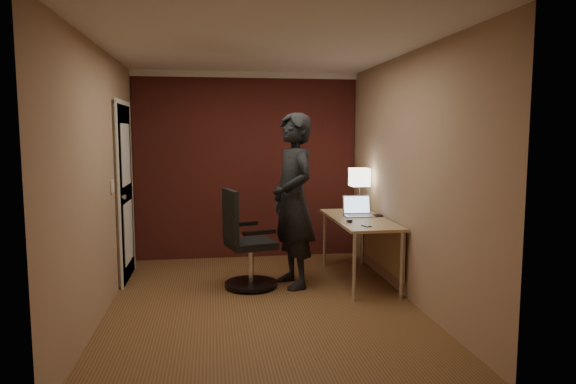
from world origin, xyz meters
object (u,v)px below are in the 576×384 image
object	(u,v)px
office_chair	(245,246)
person	(293,201)
laptop	(358,210)
phone	(366,226)
desk_lamp	(359,178)
mouse	(349,221)
wallet	(378,215)
desk	(365,229)

from	to	relation	value
office_chair	person	world-z (taller)	person
laptop	office_chair	distance (m)	1.41
laptop	office_chair	bearing A→B (deg)	-168.50
laptop	phone	size ratio (longest dim) A/B	2.97
desk_lamp	laptop	size ratio (longest dim) A/B	1.57
desk_lamp	person	bearing A→B (deg)	-147.97
mouse	wallet	xyz separation A→B (m)	(0.43, 0.32, -0.01)
wallet	person	xyz separation A→B (m)	(-1.02, -0.16, 0.22)
phone	wallet	bearing A→B (deg)	45.68
mouse	wallet	distance (m)	0.54
phone	wallet	distance (m)	0.68
laptop	person	world-z (taller)	person
desk	office_chair	size ratio (longest dim) A/B	1.40
desk_lamp	person	size ratio (longest dim) A/B	0.28
desk_lamp	wallet	distance (m)	0.59
mouse	wallet	size ratio (longest dim) A/B	0.91
person	wallet	bearing A→B (deg)	83.68
mouse	desk	bearing A→B (deg)	64.08
office_chair	laptop	bearing A→B (deg)	11.50
desk	person	xyz separation A→B (m)	(-0.85, -0.08, 0.35)
office_chair	wallet	bearing A→B (deg)	6.56
desk_lamp	office_chair	bearing A→B (deg)	-157.86
laptop	wallet	size ratio (longest dim) A/B	3.11
phone	wallet	world-z (taller)	wallet
desk	office_chair	distance (m)	1.39
desk_lamp	phone	bearing A→B (deg)	-101.99
office_chair	person	distance (m)	0.72
desk_lamp	phone	distance (m)	1.11
laptop	wallet	bearing A→B (deg)	-23.14
laptop	mouse	size ratio (longest dim) A/B	3.42
phone	office_chair	size ratio (longest dim) A/B	0.11
desk	person	size ratio (longest dim) A/B	0.78
wallet	office_chair	size ratio (longest dim) A/B	0.10
phone	office_chair	world-z (taller)	office_chair
desk	phone	distance (m)	0.55
phone	laptop	bearing A→B (deg)	65.54
desk_lamp	laptop	distance (m)	0.49
mouse	phone	distance (m)	0.30
mouse	laptop	bearing A→B (deg)	83.89
wallet	person	distance (m)	1.06
mouse	person	world-z (taller)	person
office_chair	person	xyz separation A→B (m)	(0.54, 0.02, 0.48)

